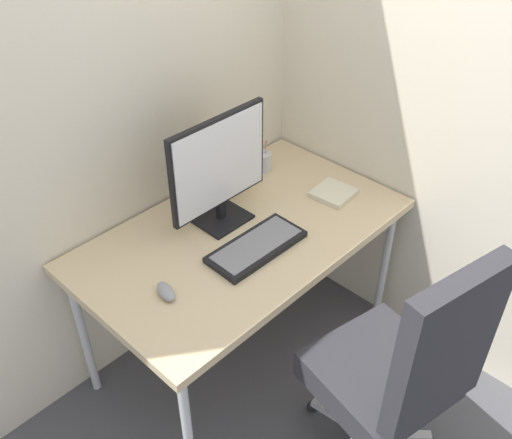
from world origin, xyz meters
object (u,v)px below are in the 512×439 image
object	(u,v)px
office_chair	(401,370)
coffee_mug	(213,182)
notebook	(334,193)
pen_holder	(264,161)
mouse	(166,291)
monitor	(219,168)
keyboard	(256,246)

from	to	relation	value
office_chair	coffee_mug	size ratio (longest dim) A/B	9.16
notebook	coffee_mug	world-z (taller)	coffee_mug
pen_holder	mouse	bearing A→B (deg)	-159.23
monitor	office_chair	bearing A→B (deg)	-91.12
office_chair	coffee_mug	distance (m)	1.13
notebook	mouse	bearing A→B (deg)	172.37
keyboard	notebook	xyz separation A→B (m)	(0.50, 0.01, -0.00)
monitor	pen_holder	bearing A→B (deg)	18.97
keyboard	mouse	xyz separation A→B (m)	(-0.41, 0.06, 0.00)
mouse	notebook	size ratio (longest dim) A/B	0.64
office_chair	notebook	distance (m)	0.86
mouse	pen_holder	xyz separation A→B (m)	(0.85, 0.32, 0.03)
monitor	mouse	distance (m)	0.54
pen_holder	notebook	xyz separation A→B (m)	(0.06, -0.37, -0.03)
monitor	mouse	world-z (taller)	monitor
pen_holder	coffee_mug	world-z (taller)	pen_holder
office_chair	monitor	xyz separation A→B (m)	(0.02, 0.92, 0.42)
monitor	keyboard	xyz separation A→B (m)	(-0.04, -0.24, -0.24)
pen_holder	notebook	distance (m)	0.38
notebook	coffee_mug	size ratio (longest dim) A/B	1.37
keyboard	pen_holder	xyz separation A→B (m)	(0.45, 0.38, 0.03)
keyboard	notebook	distance (m)	0.50
keyboard	coffee_mug	distance (m)	0.45
monitor	coffee_mug	size ratio (longest dim) A/B	3.95
pen_holder	keyboard	bearing A→B (deg)	-139.51
keyboard	pen_holder	distance (m)	0.59
keyboard	pen_holder	size ratio (longest dim) A/B	2.74
keyboard	coffee_mug	size ratio (longest dim) A/B	3.34
office_chair	coffee_mug	xyz separation A→B (m)	(0.14, 1.10, 0.21)
mouse	notebook	bearing A→B (deg)	10.36
keyboard	notebook	world-z (taller)	keyboard
monitor	keyboard	distance (m)	0.34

